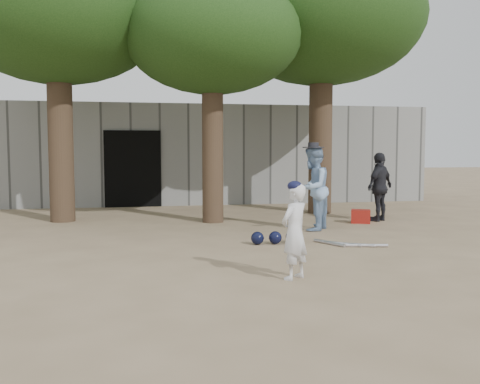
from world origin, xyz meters
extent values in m
plane|color=#937C5E|center=(0.00, 0.00, 0.00)|extent=(70.00, 70.00, 0.00)
imported|color=silver|center=(0.86, -1.32, 0.62)|extent=(0.54, 0.51, 1.24)
imported|color=#82A3CA|center=(2.44, 2.58, 0.87)|extent=(1.03, 1.07, 1.74)
imported|color=black|center=(4.43, 3.63, 0.80)|extent=(0.99, 0.85, 1.59)
cube|color=#A42215|center=(3.86, 3.39, 0.15)|extent=(0.51, 0.46, 0.30)
cube|color=gray|center=(0.00, 8.00, 1.50)|extent=(16.00, 0.35, 3.00)
cube|color=black|center=(-1.20, 7.80, 1.10)|extent=(1.60, 0.08, 2.20)
cube|color=slate|center=(0.00, 10.50, 1.50)|extent=(16.00, 5.00, 3.00)
sphere|color=black|center=(0.95, 1.19, 0.12)|extent=(0.23, 0.23, 0.23)
sphere|color=black|center=(1.27, 1.18, 0.12)|extent=(0.23, 0.23, 0.23)
sphere|color=black|center=(1.59, 1.21, 0.12)|extent=(0.23, 0.23, 0.23)
cylinder|color=silver|center=(2.20, 0.96, 0.03)|extent=(0.37, 0.67, 0.06)
cylinder|color=silver|center=(2.38, 0.84, 0.03)|extent=(0.55, 0.55, 0.06)
cylinder|color=silver|center=(2.56, 0.72, 0.03)|extent=(0.64, 0.43, 0.06)
cylinder|color=silver|center=(2.74, 0.60, 0.03)|extent=(0.71, 0.21, 0.06)
cylinder|color=brown|center=(-2.80, 5.00, 2.75)|extent=(0.56, 0.56, 5.50)
ellipsoid|color=#284C19|center=(-2.80, 5.00, 4.70)|extent=(4.80, 4.80, 3.12)
cylinder|color=brown|center=(0.60, 4.20, 2.50)|extent=(0.48, 0.48, 5.00)
ellipsoid|color=#284C19|center=(0.60, 4.20, 4.20)|extent=(4.00, 4.00, 2.60)
cylinder|color=brown|center=(3.60, 5.40, 2.90)|extent=(0.60, 0.60, 5.80)
ellipsoid|color=#284C19|center=(3.60, 5.40, 5.00)|extent=(5.20, 5.20, 3.38)
camera|label=1|loc=(-1.15, -7.86, 1.69)|focal=40.00mm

